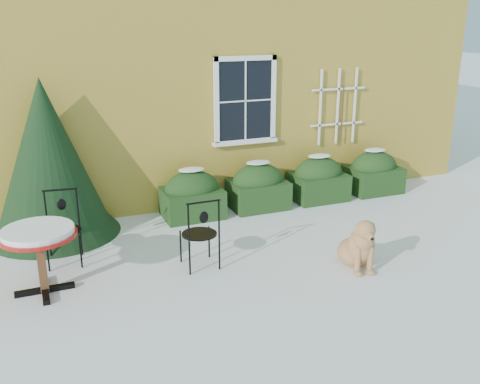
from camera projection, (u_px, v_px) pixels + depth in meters
name	position (u px, v px, depth m)	size (l,w,h in m)	color
ground	(267.00, 272.00, 7.58)	(80.00, 80.00, 0.00)	white
house	(145.00, 27.00, 12.74)	(12.40, 8.40, 6.40)	gold
hedge_row	(289.00, 183.00, 10.29)	(4.95, 0.80, 0.91)	black
evergreen_shrub	(49.00, 174.00, 8.65)	(2.13, 2.13, 2.58)	black
bistro_table	(39.00, 239.00, 6.81)	(0.97, 0.97, 0.90)	black
patio_chair_near	(200.00, 233.00, 7.59)	(0.51, 0.51, 1.06)	black
patio_chair_far	(63.00, 228.00, 7.76)	(0.53, 0.53, 1.08)	black
dog	(359.00, 247.00, 7.63)	(0.62, 0.87, 0.81)	tan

